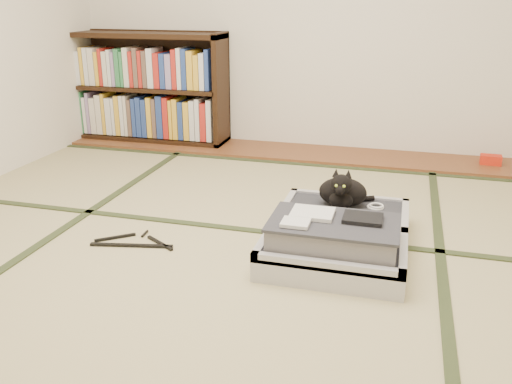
# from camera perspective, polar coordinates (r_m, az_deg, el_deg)

# --- Properties ---
(floor) EXTENTS (4.50, 4.50, 0.00)m
(floor) POSITION_cam_1_polar(r_m,az_deg,el_deg) (2.65, -3.09, -7.51)
(floor) COLOR tan
(floor) RESTS_ON ground
(wood_strip) EXTENTS (4.00, 0.50, 0.02)m
(wood_strip) POSITION_cam_1_polar(r_m,az_deg,el_deg) (4.46, 5.05, 4.14)
(wood_strip) COLOR brown
(wood_strip) RESTS_ON ground
(red_item) EXTENTS (0.15, 0.10, 0.07)m
(red_item) POSITION_cam_1_polar(r_m,az_deg,el_deg) (4.46, 23.48, 3.14)
(red_item) COLOR red
(red_item) RESTS_ON wood_strip
(tatami_borders) EXTENTS (4.00, 4.50, 0.01)m
(tatami_borders) POSITION_cam_1_polar(r_m,az_deg,el_deg) (3.07, -0.18, -3.35)
(tatami_borders) COLOR #2D381E
(tatami_borders) RESTS_ON ground
(bookcase) EXTENTS (1.47, 0.34, 0.95)m
(bookcase) POSITION_cam_1_polar(r_m,az_deg,el_deg) (4.88, -11.77, 10.50)
(bookcase) COLOR black
(bookcase) RESTS_ON wood_strip
(suitcase) EXTENTS (0.67, 0.90, 0.27)m
(suitcase) POSITION_cam_1_polar(r_m,az_deg,el_deg) (2.74, 8.57, -4.54)
(suitcase) COLOR #ACABB0
(suitcase) RESTS_ON floor
(cat) EXTENTS (0.30, 0.30, 0.24)m
(cat) POSITION_cam_1_polar(r_m,az_deg,el_deg) (2.96, 9.10, -0.00)
(cat) COLOR black
(cat) RESTS_ON suitcase
(cable_coil) EXTENTS (0.09, 0.09, 0.02)m
(cable_coil) POSITION_cam_1_polar(r_m,az_deg,el_deg) (3.02, 12.49, -1.49)
(cable_coil) COLOR white
(cable_coil) RESTS_ON suitcase
(hanger) EXTENTS (0.44, 0.24, 0.01)m
(hanger) POSITION_cam_1_polar(r_m,az_deg,el_deg) (2.90, -12.66, -5.22)
(hanger) COLOR black
(hanger) RESTS_ON floor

